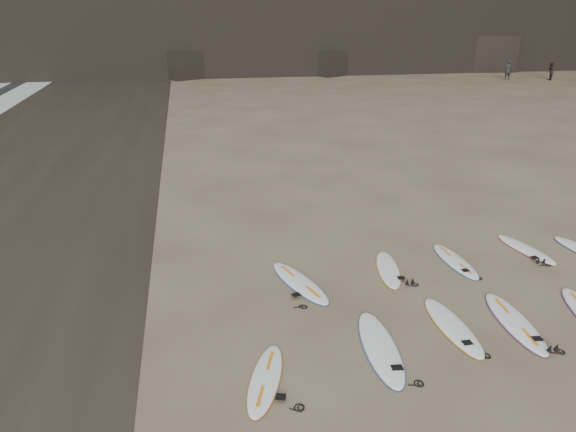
# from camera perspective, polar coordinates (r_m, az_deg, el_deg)

# --- Properties ---
(ground) EXTENTS (240.00, 240.00, 0.00)m
(ground) POSITION_cam_1_polar(r_m,az_deg,el_deg) (13.19, 17.77, -10.52)
(ground) COLOR #897559
(ground) RESTS_ON ground
(surfboard_0) EXTENTS (1.20, 2.29, 0.08)m
(surfboard_0) POSITION_cam_1_polar(r_m,az_deg,el_deg) (10.97, -2.31, -16.20)
(surfboard_0) COLOR white
(surfboard_0) RESTS_ON ground
(surfboard_1) EXTENTS (0.90, 2.82, 0.10)m
(surfboard_1) POSITION_cam_1_polar(r_m,az_deg,el_deg) (11.95, 9.36, -12.99)
(surfboard_1) COLOR white
(surfboard_1) RESTS_ON ground
(surfboard_2) EXTENTS (0.66, 2.52, 0.09)m
(surfboard_2) POSITION_cam_1_polar(r_m,az_deg,el_deg) (12.98, 16.37, -10.67)
(surfboard_2) COLOR white
(surfboard_2) RESTS_ON ground
(surfboard_3) EXTENTS (0.84, 2.68, 0.09)m
(surfboard_3) POSITION_cam_1_polar(r_m,az_deg,el_deg) (13.57, 22.06, -9.94)
(surfboard_3) COLOR white
(surfboard_3) RESTS_ON ground
(surfboard_5) EXTENTS (1.40, 2.65, 0.09)m
(surfboard_5) POSITION_cam_1_polar(r_m,az_deg,el_deg) (14.25, 1.20, -6.74)
(surfboard_5) COLOR white
(surfboard_5) RESTS_ON ground
(surfboard_6) EXTENTS (0.98, 2.31, 0.08)m
(surfboard_6) POSITION_cam_1_polar(r_m,az_deg,el_deg) (15.18, 10.14, -5.30)
(surfboard_6) COLOR white
(surfboard_6) RESTS_ON ground
(surfboard_7) EXTENTS (0.65, 2.33, 0.08)m
(surfboard_7) POSITION_cam_1_polar(r_m,az_deg,el_deg) (16.04, 16.62, -4.40)
(surfboard_7) COLOR white
(surfboard_7) RESTS_ON ground
(surfboard_8) EXTENTS (0.94, 2.30, 0.08)m
(surfboard_8) POSITION_cam_1_polar(r_m,az_deg,el_deg) (17.48, 23.01, -3.11)
(surfboard_8) COLOR white
(surfboard_8) RESTS_ON ground
(person_a) EXTENTS (0.68, 0.46, 1.79)m
(person_a) POSITION_cam_1_polar(r_m,az_deg,el_deg) (56.69, 21.44, 13.66)
(person_a) COLOR black
(person_a) RESTS_ON ground
(person_b) EXTENTS (0.82, 0.93, 1.61)m
(person_b) POSITION_cam_1_polar(r_m,az_deg,el_deg) (57.83, 25.10, 13.17)
(person_b) COLOR black
(person_b) RESTS_ON ground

